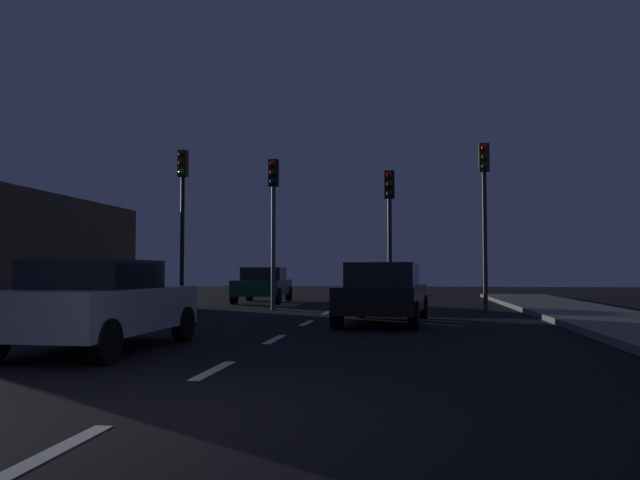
# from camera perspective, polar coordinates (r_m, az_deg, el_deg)

# --- Properties ---
(ground_plane) EXTENTS (80.00, 80.00, 0.00)m
(ground_plane) POSITION_cam_1_polar(r_m,az_deg,el_deg) (12.83, -3.51, -8.58)
(ground_plane) COLOR black
(lane_stripe_nearest) EXTENTS (0.16, 1.60, 0.01)m
(lane_stripe_nearest) POSITION_cam_1_polar(r_m,az_deg,el_deg) (5.17, -22.91, -17.11)
(lane_stripe_nearest) COLOR silver
(lane_stripe_nearest) RESTS_ON ground_plane
(lane_stripe_second) EXTENTS (0.16, 1.60, 0.01)m
(lane_stripe_second) POSITION_cam_1_polar(r_m,az_deg,el_deg) (8.60, -9.51, -11.42)
(lane_stripe_second) COLOR silver
(lane_stripe_second) RESTS_ON ground_plane
(lane_stripe_third) EXTENTS (0.16, 1.60, 0.01)m
(lane_stripe_third) POSITION_cam_1_polar(r_m,az_deg,el_deg) (12.25, -4.08, -8.84)
(lane_stripe_third) COLOR silver
(lane_stripe_third) RESTS_ON ground_plane
(lane_stripe_fourth) EXTENTS (0.16, 1.60, 0.01)m
(lane_stripe_fourth) POSITION_cam_1_polar(r_m,az_deg,el_deg) (15.97, -1.19, -7.42)
(lane_stripe_fourth) COLOR silver
(lane_stripe_fourth) RESTS_ON ground_plane
(lane_stripe_fifth) EXTENTS (0.16, 1.60, 0.01)m
(lane_stripe_fifth) POSITION_cam_1_polar(r_m,az_deg,el_deg) (19.72, 0.59, -6.53)
(lane_stripe_fifth) COLOR silver
(lane_stripe_fifth) RESTS_ON ground_plane
(traffic_signal_far_left) EXTENTS (0.32, 0.38, 5.39)m
(traffic_signal_far_left) POSITION_cam_1_polar(r_m,az_deg,el_deg) (22.10, -12.21, 3.66)
(traffic_signal_far_left) COLOR black
(traffic_signal_far_left) RESTS_ON ground_plane
(traffic_signal_center_left) EXTENTS (0.32, 0.38, 5.00)m
(traffic_signal_center_left) POSITION_cam_1_polar(r_m,az_deg,el_deg) (21.19, -4.19, 3.20)
(traffic_signal_center_left) COLOR #4C4C51
(traffic_signal_center_left) RESTS_ON ground_plane
(traffic_signal_center_right) EXTENTS (0.32, 0.38, 4.54)m
(traffic_signal_center_right) POSITION_cam_1_polar(r_m,az_deg,el_deg) (20.69, 6.25, 2.52)
(traffic_signal_center_right) COLOR #2D2D30
(traffic_signal_center_right) RESTS_ON ground_plane
(traffic_signal_far_right) EXTENTS (0.32, 0.38, 5.34)m
(traffic_signal_far_right) POSITION_cam_1_polar(r_m,az_deg,el_deg) (20.87, 14.51, 3.98)
(traffic_signal_far_right) COLOR #2D2D30
(traffic_signal_far_right) RESTS_ON ground_plane
(car_stopped_ahead) EXTENTS (2.25, 4.70, 1.50)m
(car_stopped_ahead) POSITION_cam_1_polar(r_m,az_deg,el_deg) (15.87, 5.73, -4.70)
(car_stopped_ahead) COLOR black
(car_stopped_ahead) RESTS_ON ground_plane
(car_adjacent_lane) EXTENTS (2.03, 4.07, 1.47)m
(car_adjacent_lane) POSITION_cam_1_polar(r_m,az_deg,el_deg) (11.07, -19.20, -5.40)
(car_adjacent_lane) COLOR silver
(car_adjacent_lane) RESTS_ON ground_plane
(car_oncoming_far) EXTENTS (2.08, 4.11, 1.43)m
(car_oncoming_far) POSITION_cam_1_polar(r_m,az_deg,el_deg) (26.09, -5.11, -3.99)
(car_oncoming_far) COLOR #0F4C2D
(car_oncoming_far) RESTS_ON ground_plane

